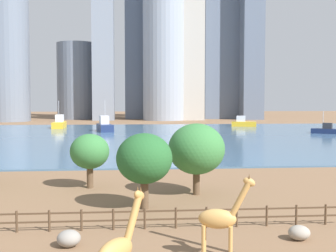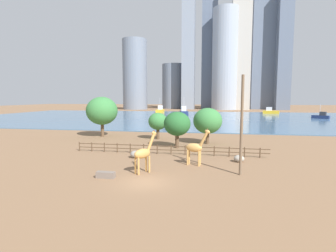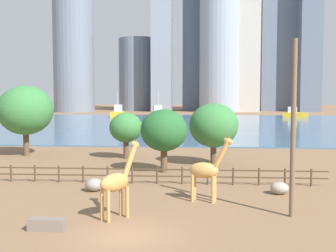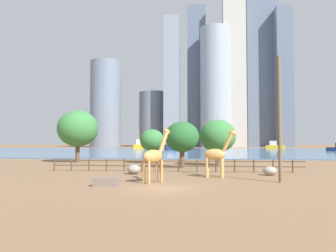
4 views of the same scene
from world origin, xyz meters
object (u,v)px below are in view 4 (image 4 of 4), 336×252
object	(u,v)px
boulder_by_pole	(270,171)
boat_tug	(170,146)
tree_right_tall	(182,137)
tree_left_small	(218,136)
feeding_trough	(106,182)
tree_left_large	(78,129)
tree_center_broad	(152,140)
giraffe_companion	(155,156)
boat_ferry	(139,146)
giraffe_tall	(217,154)
boat_barge	(275,146)
boulder_near_fence	(134,169)
utility_pole	(280,119)

from	to	relation	value
boulder_by_pole	boat_tug	size ratio (longest dim) A/B	0.14
tree_right_tall	tree_left_small	bearing A→B (deg)	43.87
feeding_trough	boat_tug	xyz separation A→B (m)	(-3.33, 90.72, 1.20)
tree_left_large	feeding_trough	bearing A→B (deg)	-65.22
tree_center_broad	tree_left_small	world-z (taller)	tree_left_small
tree_left_small	boat_tug	bearing A→B (deg)	99.92
giraffe_companion	boat_ferry	world-z (taller)	boat_ferry
feeding_trough	tree_center_broad	bearing A→B (deg)	90.41
boat_tug	feeding_trough	bearing A→B (deg)	-9.83
boat_ferry	boulder_by_pole	bearing A→B (deg)	15.34
giraffe_companion	tree_right_tall	distance (m)	14.09
giraffe_companion	feeding_trough	bearing A→B (deg)	164.58
giraffe_companion	boat_tug	xyz separation A→B (m)	(-6.44, 88.44, -0.54)
giraffe_tall	tree_left_small	world-z (taller)	tree_left_small
giraffe_tall	giraffe_companion	distance (m)	6.33
tree_left_small	boat_barge	xyz separation A→B (m)	(26.79, 85.91, -2.57)
feeding_trough	boat_tug	size ratio (longest dim) A/B	0.20
giraffe_companion	boat_tug	size ratio (longest dim) A/B	0.47
boulder_by_pole	tree_right_tall	xyz separation A→B (m)	(-8.53, 7.54, 3.24)
tree_left_large	boat_tug	bearing A→B (deg)	82.77
boulder_near_fence	boat_ferry	distance (m)	96.71
giraffe_companion	boulder_by_pole	bearing A→B (deg)	-18.91
boulder_near_fence	feeding_trough	distance (m)	8.63
tree_right_tall	boulder_by_pole	bearing A→B (deg)	-41.47
giraffe_companion	boat_tug	distance (m)	88.67
boulder_near_fence	tree_left_large	distance (m)	20.92
feeding_trough	boat_barge	distance (m)	112.25
tree_left_large	boat_tug	xyz separation A→B (m)	(8.31, 65.51, -3.55)
boulder_by_pole	tree_right_tall	bearing A→B (deg)	138.53
utility_pole	tree_left_small	world-z (taller)	utility_pole
tree_left_small	tree_left_large	bearing A→B (deg)	167.08
tree_left_large	tree_right_tall	distance (m)	18.54
tree_right_tall	boat_tug	xyz separation A→B (m)	(-7.84, 74.51, -2.16)
tree_left_large	giraffe_tall	bearing A→B (deg)	-43.91
tree_center_broad	utility_pole	bearing A→B (deg)	-57.98
giraffe_tall	boulder_near_fence	size ratio (longest dim) A/B	3.36
giraffe_companion	tree_center_broad	xyz separation A→B (m)	(-3.29, 21.62, 1.23)
tree_center_broad	giraffe_tall	bearing A→B (deg)	-65.06
feeding_trough	boat_ferry	xyz separation A→B (m)	(-16.63, 103.84, 1.15)
tree_center_broad	tree_left_small	distance (m)	9.77
giraffe_tall	boat_ferry	bearing A→B (deg)	118.39
tree_left_large	boat_ferry	size ratio (longest dim) A/B	0.92
boulder_by_pole	feeding_trough	bearing A→B (deg)	-146.36
giraffe_tall	tree_left_small	bearing A→B (deg)	100.45
giraffe_companion	boat_ferry	distance (m)	103.46
giraffe_tall	tree_center_broad	world-z (taller)	tree_center_broad
boulder_near_fence	feeding_trough	world-z (taller)	boulder_near_fence
boulder_by_pole	tree_left_large	size ratio (longest dim) A/B	0.16
utility_pole	boulder_by_pole	size ratio (longest dim) A/B	7.91
boulder_near_fence	tree_center_broad	xyz separation A→B (m)	(-0.41, 15.29, 2.81)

